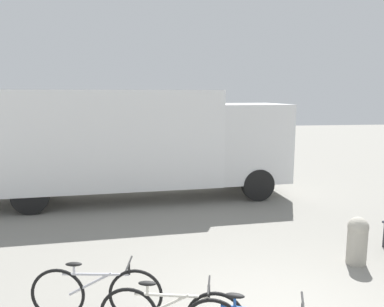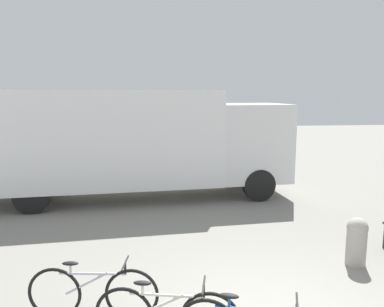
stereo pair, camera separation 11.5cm
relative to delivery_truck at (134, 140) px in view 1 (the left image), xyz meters
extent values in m
cube|color=white|center=(-0.88, -0.07, 0.07)|extent=(6.65, 2.69, 2.66)
cube|color=silver|center=(3.39, 0.25, -0.13)|extent=(2.22, 2.28, 2.26)
cylinder|color=black|center=(3.32, 1.20, -1.26)|extent=(0.93, 0.35, 0.91)
cylinder|color=black|center=(3.46, -0.70, -1.26)|extent=(0.93, 0.35, 0.91)
cylinder|color=black|center=(-2.74, 0.75, -1.26)|extent=(0.93, 0.35, 0.91)
cylinder|color=black|center=(-2.60, -1.14, -1.26)|extent=(0.93, 0.35, 0.91)
torus|color=black|center=(-0.90, -5.92, -1.35)|extent=(0.73, 0.15, 0.73)
torus|color=black|center=(0.13, -6.07, -1.35)|extent=(0.73, 0.15, 0.73)
cylinder|color=silver|center=(-0.39, -5.99, -1.06)|extent=(0.88, 0.16, 0.04)
cylinder|color=silver|center=(-0.47, -5.98, -1.20)|extent=(0.59, 0.12, 0.34)
cylinder|color=silver|center=(-0.67, -5.95, -1.00)|extent=(0.03, 0.03, 0.12)
ellipsoid|color=black|center=(-0.67, -5.95, -0.92)|extent=(0.23, 0.12, 0.05)
cylinder|color=black|center=(0.05, -6.06, -0.99)|extent=(0.03, 0.03, 0.15)
cylinder|color=black|center=(0.05, -6.06, -0.91)|extent=(0.09, 0.44, 0.02)
cylinder|color=silver|center=(0.56, -6.65, -1.06)|extent=(0.87, 0.22, 0.04)
cylinder|color=silver|center=(0.49, -6.63, -1.20)|extent=(0.58, 0.16, 0.34)
cylinder|color=silver|center=(0.28, -6.58, -1.00)|extent=(0.03, 0.03, 0.12)
ellipsoid|color=black|center=(0.28, -6.58, -0.92)|extent=(0.23, 0.13, 0.05)
cylinder|color=black|center=(1.00, -6.74, -0.99)|extent=(0.03, 0.03, 0.15)
cylinder|color=black|center=(1.00, -6.74, -0.91)|extent=(0.12, 0.43, 0.02)
cylinder|color=#1E4C9E|center=(1.25, -6.98, -1.00)|extent=(0.03, 0.03, 0.12)
ellipsoid|color=black|center=(1.25, -6.98, -0.92)|extent=(0.24, 0.16, 0.05)
cylinder|color=black|center=(1.93, -7.24, -0.91)|extent=(0.18, 0.42, 0.02)
cylinder|color=#9E998C|center=(4.00, -4.85, -1.38)|extent=(0.34, 0.34, 0.69)
sphere|color=#9E998C|center=(4.00, -4.85, -1.03)|extent=(0.36, 0.36, 0.36)
camera|label=1|loc=(0.28, -10.74, 1.29)|focal=35.00mm
camera|label=2|loc=(0.40, -10.75, 1.29)|focal=35.00mm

